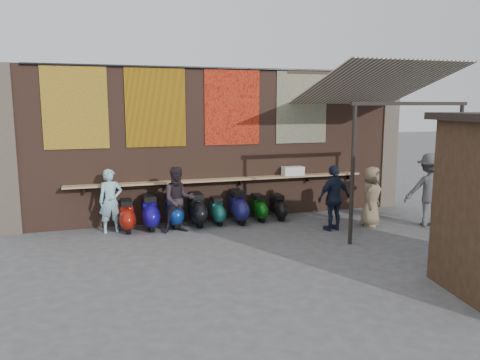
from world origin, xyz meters
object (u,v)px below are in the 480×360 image
at_px(scooter_stool_0, 127,216).
at_px(scooter_stool_5, 238,207).
at_px(scooter_stool_1, 150,212).
at_px(scooter_stool_4, 217,211).
at_px(diner_left, 111,201).
at_px(shelf_box, 293,171).
at_px(scooter_stool_7, 278,207).
at_px(shopper_tan, 371,196).
at_px(scooter_stool_2, 174,211).
at_px(diner_right, 178,200).
at_px(shopper_navy, 334,198).
at_px(scooter_stool_6, 259,208).
at_px(shopper_grey, 430,190).
at_px(scooter_stool_3, 197,210).

distance_m(scooter_stool_0, scooter_stool_5, 2.83).
xyz_separation_m(scooter_stool_1, scooter_stool_4, (1.72, 0.00, -0.08)).
xyz_separation_m(scooter_stool_1, diner_left, (-0.93, -0.00, 0.35)).
relative_size(shelf_box, scooter_stool_7, 0.83).
relative_size(scooter_stool_7, shopper_tan, 0.46).
height_order(shelf_box, scooter_stool_4, shelf_box).
bearing_deg(scooter_stool_5, scooter_stool_4, 176.24).
height_order(shelf_box, shopper_tan, shopper_tan).
relative_size(scooter_stool_1, scooter_stool_2, 1.02).
distance_m(scooter_stool_7, diner_left, 4.35).
height_order(diner_right, shopper_navy, shopper_navy).
bearing_deg(scooter_stool_0, scooter_stool_1, 4.48).
bearing_deg(scooter_stool_6, scooter_stool_2, 179.77).
relative_size(scooter_stool_1, shopper_grey, 0.48).
bearing_deg(scooter_stool_1, diner_right, -37.57).
height_order(scooter_stool_1, diner_left, diner_left).
height_order(scooter_stool_5, diner_left, diner_left).
xyz_separation_m(scooter_stool_5, diner_left, (-3.20, 0.03, 0.35)).
bearing_deg(scooter_stool_6, scooter_stool_7, -6.72).
xyz_separation_m(scooter_stool_4, shopper_grey, (5.09, -1.79, 0.59)).
bearing_deg(diner_left, diner_right, -24.04).
relative_size(scooter_stool_1, shopper_navy, 0.55).
relative_size(shopper_grey, shopper_tan, 1.22).
xyz_separation_m(shopper_grey, shopper_tan, (-1.43, 0.41, -0.17)).
relative_size(scooter_stool_6, shopper_tan, 0.47).
distance_m(scooter_stool_3, shopper_grey, 5.92).
relative_size(scooter_stool_2, scooter_stool_5, 0.98).
relative_size(diner_right, shopper_navy, 0.99).
xyz_separation_m(shelf_box, scooter_stool_2, (-3.37, -0.25, -0.83)).
xyz_separation_m(scooter_stool_1, scooter_stool_3, (1.19, 0.01, -0.01)).
bearing_deg(scooter_stool_6, shopper_navy, -46.52).
height_order(scooter_stool_0, scooter_stool_2, scooter_stool_2).
distance_m(scooter_stool_0, shopper_navy, 5.06).
height_order(scooter_stool_6, diner_left, diner_left).
relative_size(scooter_stool_2, shopper_tan, 0.57).
bearing_deg(diner_right, scooter_stool_0, 159.00).
height_order(scooter_stool_4, scooter_stool_7, scooter_stool_4).
xyz_separation_m(scooter_stool_0, shopper_tan, (5.94, -1.33, 0.38)).
height_order(scooter_stool_6, shopper_navy, shopper_navy).
distance_m(diner_right, shopper_navy, 3.78).
relative_size(scooter_stool_3, scooter_stool_7, 1.23).
bearing_deg(shopper_tan, scooter_stool_6, 109.30).
distance_m(scooter_stool_3, diner_right, 0.84).
bearing_deg(shopper_navy, scooter_stool_2, -33.75).
relative_size(scooter_stool_2, shopper_navy, 0.54).
distance_m(shelf_box, scooter_stool_4, 2.44).
xyz_separation_m(scooter_stool_6, diner_left, (-3.80, -0.04, 0.43)).
bearing_deg(shopper_grey, shopper_tan, 5.55).
height_order(shelf_box, scooter_stool_1, shelf_box).
height_order(shopper_navy, shopper_tan, shopper_navy).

